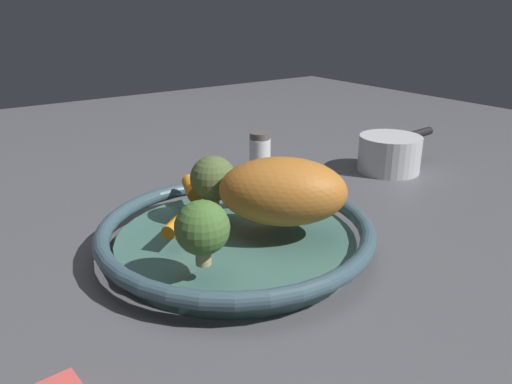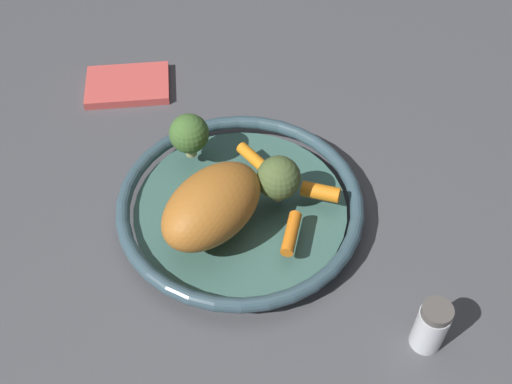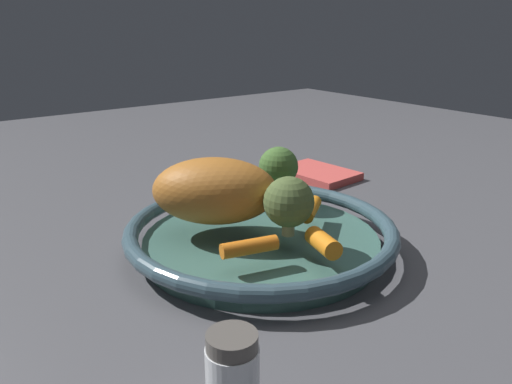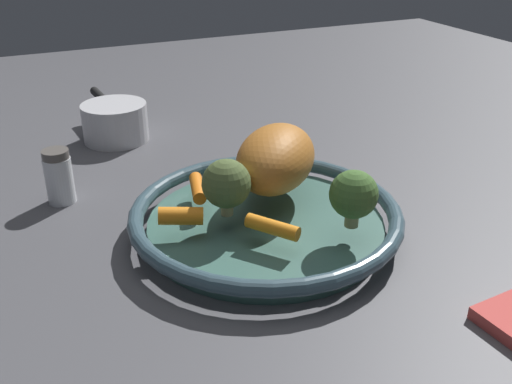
% 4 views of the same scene
% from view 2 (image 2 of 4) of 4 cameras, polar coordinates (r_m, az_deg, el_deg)
% --- Properties ---
extents(ground_plane, '(2.30, 2.30, 0.00)m').
position_cam_2_polar(ground_plane, '(0.91, -1.39, -2.20)').
color(ground_plane, '#4C4C51').
extents(serving_bowl, '(0.34, 0.34, 0.04)m').
position_cam_2_polar(serving_bowl, '(0.89, -1.42, -1.34)').
color(serving_bowl, '#3D665B').
rests_on(serving_bowl, ground_plane).
extents(roast_chicken_piece, '(0.18, 0.18, 0.08)m').
position_cam_2_polar(roast_chicken_piece, '(0.82, -3.97, -1.23)').
color(roast_chicken_piece, '#B26927').
rests_on(roast_chicken_piece, serving_bowl).
extents(baby_carrot_left, '(0.03, 0.07, 0.02)m').
position_cam_2_polar(baby_carrot_left, '(0.83, 3.18, -3.72)').
color(baby_carrot_left, orange).
rests_on(baby_carrot_left, serving_bowl).
extents(baby_carrot_right, '(0.05, 0.06, 0.02)m').
position_cam_2_polar(baby_carrot_right, '(0.91, -0.10, 2.94)').
color(baby_carrot_right, orange).
rests_on(baby_carrot_right, serving_bowl).
extents(baby_carrot_back, '(0.06, 0.04, 0.02)m').
position_cam_2_polar(baby_carrot_back, '(0.87, 5.79, 0.22)').
color(baby_carrot_back, orange).
rests_on(baby_carrot_back, serving_bowl).
extents(broccoli_floret_mid, '(0.06, 0.06, 0.07)m').
position_cam_2_polar(broccoli_floret_mid, '(0.91, -6.02, 5.20)').
color(broccoli_floret_mid, tan).
rests_on(broccoli_floret_mid, serving_bowl).
extents(broccoli_floret_small, '(0.06, 0.06, 0.07)m').
position_cam_2_polar(broccoli_floret_small, '(0.84, 2.04, 1.28)').
color(broccoli_floret_small, tan).
rests_on(broccoli_floret_small, serving_bowl).
extents(salt_shaker, '(0.04, 0.04, 0.08)m').
position_cam_2_polar(salt_shaker, '(0.79, 15.43, -11.52)').
color(salt_shaker, silver).
rests_on(salt_shaker, ground_plane).
extents(dish_towel, '(0.15, 0.11, 0.01)m').
position_cam_2_polar(dish_towel, '(1.12, -11.44, 9.39)').
color(dish_towel, '#D14C47').
rests_on(dish_towel, ground_plane).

